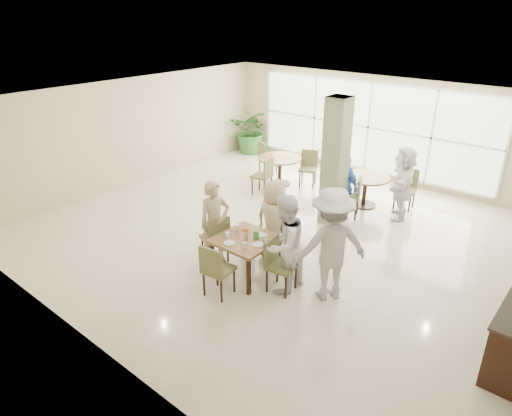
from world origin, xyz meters
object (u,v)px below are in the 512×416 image
Objects in this scene: main_table at (246,243)px; teen_standing at (331,245)px; round_table_left at (280,163)px; teen_left at (215,223)px; teen_far at (274,220)px; potted_plant at (252,131)px; adult_a at (343,186)px; round_table_right at (365,183)px; teen_right at (284,244)px; adult_b at (403,183)px; adult_standing at (332,148)px.

main_table is 0.52× the size of teen_standing.
teen_standing is at bearing -44.02° from round_table_left.
teen_left reaches higher than main_table.
main_table is at bearing 86.94° from teen_far.
potted_plant is at bearing 144.82° from round_table_left.
adult_a is (2.39, -0.80, 0.17)m from round_table_left.
teen_far reaches higher than round_table_right.
round_table_right is 0.59× the size of teen_standing.
teen_right is at bearing 6.92° from main_table.
round_table_left is 0.72× the size of teen_left.
round_table_left is 5.28m from teen_standing.
teen_far is (2.32, -3.24, 0.21)m from round_table_left.
main_table is 0.60× the size of adult_b.
adult_b is at bearing -137.14° from teen_standing.
teen_right is 5.97m from adult_standing.
teen_standing reaches higher than main_table.
teen_right reaches higher than adult_a.
potted_plant is (-2.44, 1.72, 0.15)m from round_table_left.
teen_right reaches higher than adult_b.
adult_b reaches higher than teen_left.
teen_far is at bearing -69.07° from teen_standing.
teen_right reaches higher than round_table_right.
teen_right is at bearing 132.56° from teen_far.
teen_left is 1.52m from teen_right.
teen_left is 0.84× the size of teen_standing.
teen_right is 1.06× the size of adult_standing.
teen_far is 1.54m from teen_standing.
teen_left reaches higher than round_table_right.
round_table_right is 4.32m from teen_left.
teen_right is at bearing -65.40° from teen_left.
teen_left is at bearing -43.98° from adult_b.
round_table_right is 2.22m from adult_standing.
teen_right is 3.26m from adult_a.
adult_a is 0.90× the size of adult_b.
teen_far is 0.97× the size of adult_standing.
teen_standing is 3.20m from adult_a.
main_table is 4.22m from round_table_right.
round_table_right is 5.14m from potted_plant.
potted_plant is 0.91× the size of teen_left.
potted_plant is at bearing -14.38° from adult_standing.
teen_far is 1.04× the size of adult_a.
teen_far is (4.76, -4.96, 0.06)m from potted_plant.
teen_left is 0.96× the size of adult_b.
teen_left reaches higher than round_table_left.
potted_plant is 5.44m from adult_a.
adult_b is (1.06, 4.13, 0.18)m from main_table.
adult_standing is at bearing -75.46° from teen_far.
teen_right reaches higher than adult_standing.
teen_far is at bearing -73.56° from adult_a.
teen_left reaches higher than teen_far.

